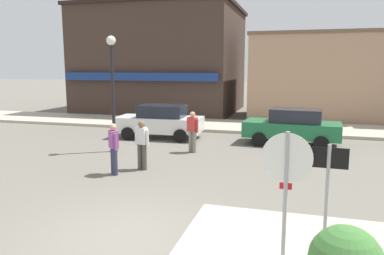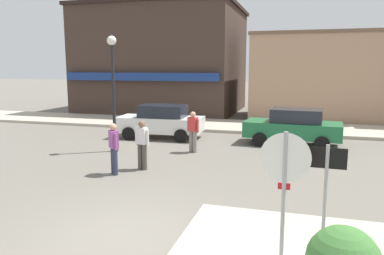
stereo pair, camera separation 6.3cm
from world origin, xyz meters
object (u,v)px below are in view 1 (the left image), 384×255
lamp_post (112,76)px  parked_car_second (293,126)px  pedestrian_kerb_side (114,147)px  pedestrian_crossing_near (142,143)px  pedestrian_crossing_far (192,131)px  one_way_sign (327,191)px  stop_sign (286,179)px  parked_car_nearest (160,121)px

lamp_post → parked_car_second: size_ratio=1.10×
pedestrian_kerb_side → parked_car_second: bearing=49.6°
parked_car_second → pedestrian_crossing_near: 7.12m
lamp_post → pedestrian_crossing_far: 3.74m
lamp_post → one_way_sign: bearing=-43.0°
stop_sign → parked_car_nearest: stop_sign is taller
stop_sign → lamp_post: size_ratio=0.51×
one_way_sign → pedestrian_kerb_side: 7.17m
pedestrian_crossing_far → parked_car_nearest: bearing=132.5°
pedestrian_crossing_far → pedestrian_kerb_side: (-1.51, -3.61, 0.00)m
parked_car_nearest → pedestrian_kerb_side: (0.77, -6.10, 0.06)m
one_way_sign → pedestrian_crossing_far: (-4.42, 7.62, -0.46)m
lamp_post → parked_car_nearest: (0.74, 3.17, -2.15)m
pedestrian_crossing_near → parked_car_second: bearing=49.3°
lamp_post → stop_sign: bearing=-46.1°
pedestrian_crossing_far → pedestrian_kerb_side: same height
lamp_post → parked_car_nearest: size_ratio=1.12×
parked_car_nearest → pedestrian_kerb_side: bearing=-82.8°
parked_car_nearest → parked_car_second: 6.03m
stop_sign → one_way_sign: bearing=10.2°
stop_sign → parked_car_nearest: size_ratio=0.56×
pedestrian_kerb_side → parked_car_nearest: bearing=97.2°
parked_car_second → pedestrian_kerb_side: size_ratio=2.56×
parked_car_nearest → pedestrian_crossing_near: pedestrian_crossing_near is taller
one_way_sign → lamp_post: lamp_post is taller
stop_sign → parked_car_second: size_ratio=0.56×
parked_car_second → stop_sign: bearing=-89.8°
stop_sign → pedestrian_kerb_side: bearing=142.0°
stop_sign → parked_car_second: 10.32m
parked_car_nearest → pedestrian_crossing_far: bearing=-47.5°
pedestrian_kerb_side → pedestrian_crossing_far: bearing=67.3°
pedestrian_crossing_far → pedestrian_kerb_side: bearing=-112.7°
stop_sign → pedestrian_kerb_side: stop_sign is taller
lamp_post → pedestrian_crossing_near: (2.12, -2.17, -2.09)m
one_way_sign → pedestrian_crossing_near: bearing=138.1°
lamp_post → pedestrian_crossing_near: bearing=-45.6°
pedestrian_kerb_side → lamp_post: bearing=117.3°
one_way_sign → parked_car_second: 10.21m
parked_car_second → parked_car_nearest: bearing=-179.4°
pedestrian_crossing_far → lamp_post: bearing=-167.4°
parked_car_nearest → pedestrian_kerb_side: pedestrian_kerb_side is taller
parked_car_nearest → lamp_post: bearing=-103.2°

